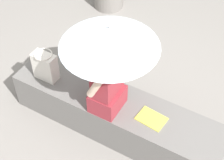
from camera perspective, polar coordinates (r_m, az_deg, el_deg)
name	(u,v)px	position (r m, az deg, el deg)	size (l,w,h in m)	color
ground_plane	(116,128)	(4.11, 0.64, -7.53)	(14.00, 14.00, 0.00)	gray
stone_bench	(116,115)	(3.93, 0.67, -5.55)	(2.35, 0.54, 0.46)	slate
person_seated	(107,80)	(3.42, -0.76, 0.07)	(0.28, 0.47, 0.90)	#992D38
parasol	(110,37)	(3.14, -0.39, 6.75)	(0.91, 0.91, 1.00)	#B7B7BC
handbag_black	(45,66)	(3.94, -10.48, 2.18)	(0.26, 0.19, 0.35)	silver
magazine	(151,119)	(3.62, 6.24, -6.08)	(0.28, 0.20, 0.01)	#EAE04C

